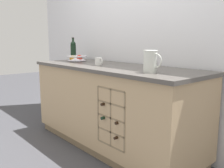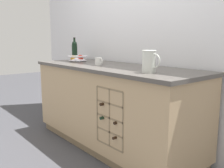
{
  "view_description": "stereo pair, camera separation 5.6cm",
  "coord_description": "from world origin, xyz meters",
  "px_view_note": "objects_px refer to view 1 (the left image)",
  "views": [
    {
      "loc": [
        2.04,
        -1.77,
        1.19
      ],
      "look_at": [
        0.0,
        0.0,
        0.72
      ],
      "focal_mm": 40.0,
      "sensor_mm": 36.0,
      "label": 1
    },
    {
      "loc": [
        2.08,
        -1.73,
        1.19
      ],
      "look_at": [
        0.0,
        0.0,
        0.72
      ],
      "focal_mm": 40.0,
      "sensor_mm": 36.0,
      "label": 2
    }
  ],
  "objects_px": {
    "standing_wine_bottle": "(73,50)",
    "ceramic_mug": "(99,61)",
    "fruit_bowl": "(76,58)",
    "white_pitcher": "(151,61)"
  },
  "relations": [
    {
      "from": "fruit_bowl",
      "to": "standing_wine_bottle",
      "type": "xyz_separation_m",
      "value": [
        -0.23,
        0.1,
        0.09
      ]
    },
    {
      "from": "fruit_bowl",
      "to": "ceramic_mug",
      "type": "distance_m",
      "value": 0.61
    },
    {
      "from": "white_pitcher",
      "to": "ceramic_mug",
      "type": "relative_size",
      "value": 1.69
    },
    {
      "from": "fruit_bowl",
      "to": "standing_wine_bottle",
      "type": "distance_m",
      "value": 0.27
    },
    {
      "from": "fruit_bowl",
      "to": "ceramic_mug",
      "type": "height_order",
      "value": "ceramic_mug"
    },
    {
      "from": "standing_wine_bottle",
      "to": "ceramic_mug",
      "type": "bearing_deg",
      "value": -13.46
    },
    {
      "from": "white_pitcher",
      "to": "ceramic_mug",
      "type": "bearing_deg",
      "value": 175.81
    },
    {
      "from": "fruit_bowl",
      "to": "standing_wine_bottle",
      "type": "height_order",
      "value": "standing_wine_bottle"
    },
    {
      "from": "fruit_bowl",
      "to": "white_pitcher",
      "type": "distance_m",
      "value": 1.4
    },
    {
      "from": "fruit_bowl",
      "to": "white_pitcher",
      "type": "relative_size",
      "value": 1.38
    }
  ]
}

